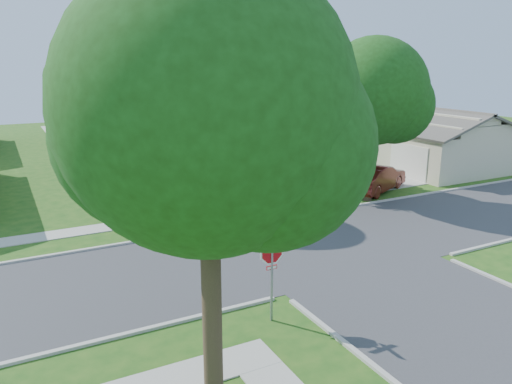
{
  "coord_description": "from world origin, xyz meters",
  "views": [
    {
      "loc": [
        -11.22,
        -16.23,
        7.44
      ],
      "look_at": [
        -1.07,
        3.24,
        1.6
      ],
      "focal_mm": 35.0,
      "sensor_mm": 36.0,
      "label": 1
    }
  ],
  "objects_px": {
    "tree_e_far": "(167,75)",
    "house_ne_far": "(287,118)",
    "tree_sw_corner": "(210,121)",
    "tree_w_near": "(139,87)",
    "tree_ne_corner": "(374,96)",
    "house_ne_near": "(411,142)",
    "tree_w_mid": "(95,74)",
    "tree_w_far": "(70,81)",
    "tree_e_near": "(299,91)",
    "stop_sign_sw": "(272,256)",
    "car_curb_east": "(162,130)",
    "stop_sign_ne": "(340,165)",
    "car_driveway": "(376,178)",
    "car_curb_west": "(82,125)",
    "tree_e_mid": "(217,75)"
  },
  "relations": [
    {
      "from": "tree_e_near",
      "to": "car_curb_west",
      "type": "distance_m",
      "value": 31.56
    },
    {
      "from": "tree_e_far",
      "to": "tree_w_mid",
      "type": "bearing_deg",
      "value": -125.85
    },
    {
      "from": "car_curb_west",
      "to": "house_ne_near",
      "type": "bearing_deg",
      "value": 127.19
    },
    {
      "from": "tree_e_far",
      "to": "house_ne_near",
      "type": "bearing_deg",
      "value": -63.97
    },
    {
      "from": "stop_sign_ne",
      "to": "tree_w_mid",
      "type": "xyz_separation_m",
      "value": [
        -9.34,
        16.31,
        4.46
      ]
    },
    {
      "from": "tree_e_near",
      "to": "tree_w_mid",
      "type": "xyz_separation_m",
      "value": [
        -9.39,
        12.0,
        0.85
      ]
    },
    {
      "from": "house_ne_far",
      "to": "car_driveway",
      "type": "bearing_deg",
      "value": -108.88
    },
    {
      "from": "tree_w_near",
      "to": "tree_w_far",
      "type": "bearing_deg",
      "value": 90.01
    },
    {
      "from": "tree_e_mid",
      "to": "car_curb_west",
      "type": "xyz_separation_m",
      "value": [
        -7.96,
        18.15,
        -5.53
      ]
    },
    {
      "from": "stop_sign_ne",
      "to": "tree_sw_corner",
      "type": "xyz_separation_m",
      "value": [
        -12.14,
        -11.69,
        4.23
      ]
    },
    {
      "from": "tree_e_near",
      "to": "car_curb_east",
      "type": "height_order",
      "value": "tree_e_near"
    },
    {
      "from": "tree_e_far",
      "to": "tree_w_far",
      "type": "bearing_deg",
      "value": -180.0
    },
    {
      "from": "tree_w_far",
      "to": "house_ne_near",
      "type": "bearing_deg",
      "value": -48.1
    },
    {
      "from": "stop_sign_sw",
      "to": "car_curb_east",
      "type": "distance_m",
      "value": 37.14
    },
    {
      "from": "house_ne_far",
      "to": "car_curb_east",
      "type": "bearing_deg",
      "value": 168.61
    },
    {
      "from": "tree_w_near",
      "to": "car_curb_east",
      "type": "distance_m",
      "value": 24.48
    },
    {
      "from": "tree_w_mid",
      "to": "car_curb_east",
      "type": "bearing_deg",
      "value": 53.42
    },
    {
      "from": "tree_e_near",
      "to": "tree_e_mid",
      "type": "bearing_deg",
      "value": 89.97
    },
    {
      "from": "tree_e_far",
      "to": "tree_w_mid",
      "type": "xyz_separation_m",
      "value": [
        -9.39,
        -13.0,
        0.51
      ]
    },
    {
      "from": "tree_e_far",
      "to": "house_ne_far",
      "type": "xyz_separation_m",
      "value": [
        11.24,
        -5.01,
        -4.46
      ]
    },
    {
      "from": "tree_w_mid",
      "to": "house_ne_near",
      "type": "distance_m",
      "value": 23.46
    },
    {
      "from": "stop_sign_ne",
      "to": "tree_ne_corner",
      "type": "relative_size",
      "value": 0.34
    },
    {
      "from": "tree_w_mid",
      "to": "car_driveway",
      "type": "height_order",
      "value": "tree_w_mid"
    },
    {
      "from": "tree_sw_corner",
      "to": "house_ne_far",
      "type": "bearing_deg",
      "value": 56.94
    },
    {
      "from": "car_driveway",
      "to": "car_curb_east",
      "type": "relative_size",
      "value": 1.09
    },
    {
      "from": "tree_ne_corner",
      "to": "house_ne_near",
      "type": "xyz_separation_m",
      "value": [
        9.63,
        6.79,
        -4.08
      ]
    },
    {
      "from": "stop_sign_ne",
      "to": "tree_e_far",
      "type": "relative_size",
      "value": 0.34
    },
    {
      "from": "house_ne_near",
      "to": "tree_w_mid",
      "type": "bearing_deg",
      "value": 154.12
    },
    {
      "from": "stop_sign_ne",
      "to": "house_ne_near",
      "type": "distance_m",
      "value": 12.94
    },
    {
      "from": "stop_sign_sw",
      "to": "car_curb_east",
      "type": "bearing_deg",
      "value": 77.71
    },
    {
      "from": "stop_sign_ne",
      "to": "tree_w_mid",
      "type": "relative_size",
      "value": 0.31
    },
    {
      "from": "tree_w_far",
      "to": "house_ne_far",
      "type": "relative_size",
      "value": 0.59
    },
    {
      "from": "stop_sign_ne",
      "to": "tree_e_near",
      "type": "relative_size",
      "value": 0.36
    },
    {
      "from": "tree_e_near",
      "to": "tree_e_far",
      "type": "relative_size",
      "value": 0.95
    },
    {
      "from": "stop_sign_sw",
      "to": "tree_w_mid",
      "type": "xyz_separation_m",
      "value": [
        0.06,
        25.71,
        4.46
      ]
    },
    {
      "from": "tree_e_mid",
      "to": "house_ne_far",
      "type": "bearing_deg",
      "value": 35.42
    },
    {
      "from": "tree_e_near",
      "to": "car_driveway",
      "type": "bearing_deg",
      "value": -47.56
    },
    {
      "from": "tree_e_far",
      "to": "car_curb_west",
      "type": "bearing_deg",
      "value": 147.09
    },
    {
      "from": "house_ne_near",
      "to": "car_curb_east",
      "type": "height_order",
      "value": "house_ne_near"
    },
    {
      "from": "tree_w_mid",
      "to": "house_ne_near",
      "type": "height_order",
      "value": "tree_w_mid"
    },
    {
      "from": "tree_w_near",
      "to": "tree_ne_corner",
      "type": "xyz_separation_m",
      "value": [
        11.0,
        -4.8,
        -0.52
      ]
    },
    {
      "from": "stop_sign_sw",
      "to": "tree_w_far",
      "type": "distance_m",
      "value": 38.86
    },
    {
      "from": "car_curb_east",
      "to": "tree_w_near",
      "type": "bearing_deg",
      "value": -114.75
    },
    {
      "from": "tree_e_mid",
      "to": "house_ne_far",
      "type": "xyz_separation_m",
      "value": [
        11.23,
        7.99,
        -4.74
      ]
    },
    {
      "from": "tree_e_mid",
      "to": "house_ne_far",
      "type": "distance_m",
      "value": 14.58
    },
    {
      "from": "stop_sign_sw",
      "to": "house_ne_far",
      "type": "bearing_deg",
      "value": 58.45
    },
    {
      "from": "tree_e_near",
      "to": "house_ne_far",
      "type": "height_order",
      "value": "tree_e_near"
    },
    {
      "from": "stop_sign_sw",
      "to": "tree_ne_corner",
      "type": "bearing_deg",
      "value": 38.84
    },
    {
      "from": "stop_sign_sw",
      "to": "tree_sw_corner",
      "type": "relative_size",
      "value": 0.31
    },
    {
      "from": "tree_e_near",
      "to": "tree_w_near",
      "type": "relative_size",
      "value": 0.92
    }
  ]
}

